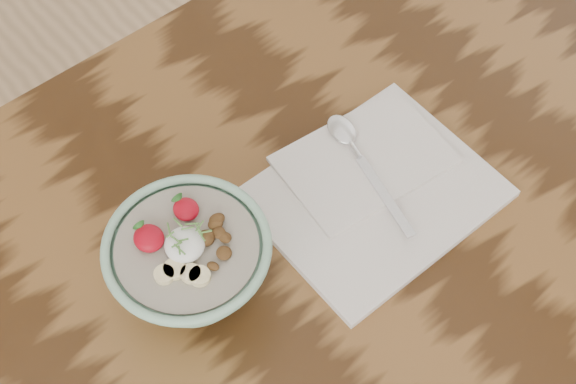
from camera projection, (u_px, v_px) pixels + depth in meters
The scene contains 4 objects.
table at pixel (267, 363), 92.51cm from camera, with size 160.00×90.00×75.00cm.
breakfast_bowl at pixel (190, 263), 82.62cm from camera, with size 17.14×17.14×11.36cm.
napkin at pixel (372, 187), 93.73cm from camera, with size 26.44×22.34×1.62cm.
spoon at pixel (352, 146), 95.31cm from camera, with size 6.38×18.72×0.98cm.
Camera 1 is at (-19.34, -27.16, 154.28)cm, focal length 50.00 mm.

